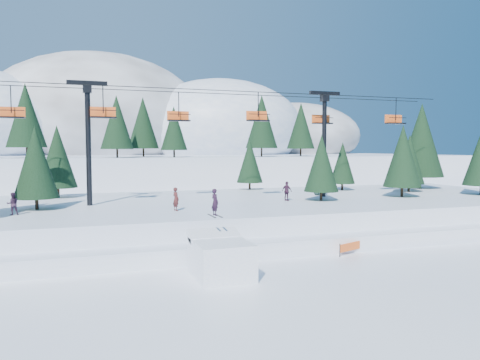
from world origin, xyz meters
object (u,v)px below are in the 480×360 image
object	(u,v)px
jump_kicker	(221,257)
chairlift	(218,125)
banner_far	(348,240)
banner_near	(353,246)

from	to	relation	value
jump_kicker	chairlift	distance (m)	18.32
chairlift	banner_far	bearing A→B (deg)	-59.03
banner_near	chairlift	bearing A→B (deg)	113.26
jump_kicker	banner_far	distance (m)	12.11
chairlift	jump_kicker	bearing A→B (deg)	-105.88
chairlift	banner_far	xyz separation A→B (m)	(6.70, -11.16, -8.78)
jump_kicker	chairlift	world-z (taller)	chairlift
banner_near	banner_far	xyz separation A→B (m)	(0.98, 2.15, 0.00)
chairlift	banner_near	size ratio (longest dim) A/B	17.19
chairlift	banner_far	world-z (taller)	chairlift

